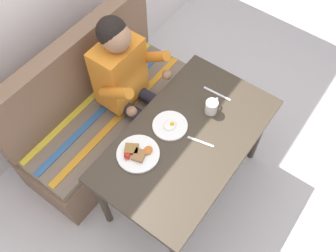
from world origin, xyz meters
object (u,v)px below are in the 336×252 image
(knife, at_px, (217,94))
(person, at_px, (128,78))
(coffee_mug, at_px, (212,106))
(plate_breakfast, at_px, (138,153))
(table, at_px, (187,144))
(couch, at_px, (104,114))
(fork, at_px, (201,142))
(plate_eggs, at_px, (170,126))

(knife, bearing_deg, person, 111.55)
(coffee_mug, xyz_separation_m, knife, (0.14, 0.04, -0.05))
(plate_breakfast, height_order, knife, plate_breakfast)
(coffee_mug, bearing_deg, table, 178.18)
(couch, relative_size, coffee_mug, 12.20)
(coffee_mug, relative_size, fork, 0.69)
(couch, bearing_deg, person, -51.83)
(plate_breakfast, xyz_separation_m, coffee_mug, (0.52, -0.18, 0.04))
(couch, xyz_separation_m, plate_eggs, (0.00, -0.63, 0.41))
(plate_eggs, xyz_separation_m, fork, (0.02, -0.22, -0.01))
(plate_breakfast, xyz_separation_m, plate_eggs, (0.27, -0.04, -0.00))
(plate_breakfast, xyz_separation_m, fork, (0.29, -0.25, -0.01))
(person, relative_size, coffee_mug, 10.27)
(coffee_mug, bearing_deg, plate_eggs, 150.26)
(plate_eggs, bearing_deg, couch, 90.06)
(fork, height_order, knife, same)
(plate_eggs, distance_m, coffee_mug, 0.29)
(plate_breakfast, distance_m, plate_eggs, 0.28)
(coffee_mug, bearing_deg, fork, -162.29)
(person, distance_m, knife, 0.61)
(plate_breakfast, bearing_deg, table, -32.11)
(table, xyz_separation_m, person, (0.14, 0.59, 0.09))
(plate_eggs, relative_size, knife, 1.11)
(knife, bearing_deg, plate_breakfast, 165.25)
(couch, xyz_separation_m, plate_breakfast, (-0.27, -0.59, 0.41))
(couch, bearing_deg, table, -90.00)
(table, xyz_separation_m, knife, (0.39, 0.03, 0.08))
(person, bearing_deg, fork, -100.04)
(plate_breakfast, relative_size, coffee_mug, 2.18)
(fork, bearing_deg, couch, 79.01)
(table, distance_m, coffee_mug, 0.28)
(couch, height_order, plate_eggs, couch)
(couch, relative_size, plate_eggs, 6.52)
(couch, distance_m, coffee_mug, 0.93)
(person, height_order, plate_eggs, person)
(table, relative_size, person, 0.99)
(person, xyz_separation_m, knife, (0.25, -0.56, -0.01))
(plate_eggs, height_order, fork, plate_eggs)
(table, distance_m, couch, 0.83)
(couch, relative_size, plate_breakfast, 5.59)
(person, relative_size, fork, 7.13)
(plate_eggs, bearing_deg, person, 73.27)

